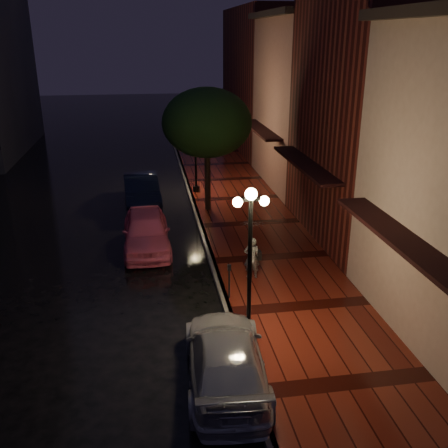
{
  "coord_description": "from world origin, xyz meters",
  "views": [
    {
      "loc": [
        -2.25,
        -16.93,
        8.09
      ],
      "look_at": [
        0.53,
        0.54,
        1.4
      ],
      "focal_mm": 40.0,
      "sensor_mm": 36.0,
      "label": 1
    }
  ],
  "objects_px": {
    "navy_car": "(142,191)",
    "silver_car": "(226,358)",
    "streetlamp_far": "(195,147)",
    "streetlamp_near": "(250,255)",
    "woman_with_umbrella": "(252,241)",
    "parking_meter": "(229,278)",
    "pink_car": "(146,231)",
    "street_tree": "(207,125)"
  },
  "relations": [
    {
      "from": "street_tree",
      "to": "woman_with_umbrella",
      "type": "height_order",
      "value": "street_tree"
    },
    {
      "from": "streetlamp_near",
      "to": "woman_with_umbrella",
      "type": "distance_m",
      "value": 3.71
    },
    {
      "from": "streetlamp_near",
      "to": "parking_meter",
      "type": "bearing_deg",
      "value": 95.44
    },
    {
      "from": "streetlamp_near",
      "to": "streetlamp_far",
      "type": "distance_m",
      "value": 14.0
    },
    {
      "from": "streetlamp_far",
      "to": "silver_car",
      "type": "bearing_deg",
      "value": -93.44
    },
    {
      "from": "street_tree",
      "to": "pink_car",
      "type": "distance_m",
      "value": 6.17
    },
    {
      "from": "silver_car",
      "to": "parking_meter",
      "type": "bearing_deg",
      "value": -96.69
    },
    {
      "from": "streetlamp_near",
      "to": "woman_with_umbrella",
      "type": "relative_size",
      "value": 2.06
    },
    {
      "from": "street_tree",
      "to": "parking_meter",
      "type": "height_order",
      "value": "street_tree"
    },
    {
      "from": "navy_car",
      "to": "streetlamp_far",
      "type": "bearing_deg",
      "value": 24.61
    },
    {
      "from": "streetlamp_near",
      "to": "streetlamp_far",
      "type": "relative_size",
      "value": 1.0
    },
    {
      "from": "streetlamp_far",
      "to": "street_tree",
      "type": "height_order",
      "value": "street_tree"
    },
    {
      "from": "street_tree",
      "to": "navy_car",
      "type": "relative_size",
      "value": 1.21
    },
    {
      "from": "parking_meter",
      "to": "silver_car",
      "type": "bearing_deg",
      "value": -95.66
    },
    {
      "from": "navy_car",
      "to": "silver_car",
      "type": "bearing_deg",
      "value": -85.78
    },
    {
      "from": "streetlamp_far",
      "to": "street_tree",
      "type": "xyz_separation_m",
      "value": [
        0.26,
        -3.01,
        1.64
      ]
    },
    {
      "from": "silver_car",
      "to": "woman_with_umbrella",
      "type": "distance_m",
      "value": 5.61
    },
    {
      "from": "streetlamp_far",
      "to": "woman_with_umbrella",
      "type": "bearing_deg",
      "value": -85.52
    },
    {
      "from": "pink_car",
      "to": "navy_car",
      "type": "relative_size",
      "value": 0.95
    },
    {
      "from": "navy_car",
      "to": "silver_car",
      "type": "distance_m",
      "value": 14.36
    },
    {
      "from": "navy_car",
      "to": "woman_with_umbrella",
      "type": "height_order",
      "value": "woman_with_umbrella"
    },
    {
      "from": "street_tree",
      "to": "streetlamp_far",
      "type": "bearing_deg",
      "value": 94.91
    },
    {
      "from": "pink_car",
      "to": "woman_with_umbrella",
      "type": "height_order",
      "value": "woman_with_umbrella"
    },
    {
      "from": "woman_with_umbrella",
      "to": "streetlamp_near",
      "type": "bearing_deg",
      "value": 82.48
    },
    {
      "from": "streetlamp_near",
      "to": "pink_car",
      "type": "relative_size",
      "value": 0.95
    },
    {
      "from": "street_tree",
      "to": "pink_car",
      "type": "relative_size",
      "value": 1.28
    },
    {
      "from": "streetlamp_near",
      "to": "streetlamp_far",
      "type": "bearing_deg",
      "value": 90.0
    },
    {
      "from": "navy_car",
      "to": "parking_meter",
      "type": "height_order",
      "value": "navy_car"
    },
    {
      "from": "parking_meter",
      "to": "navy_car",
      "type": "bearing_deg",
      "value": 109.99
    },
    {
      "from": "streetlamp_far",
      "to": "parking_meter",
      "type": "xyz_separation_m",
      "value": [
        -0.2,
        -11.9,
        -1.73
      ]
    },
    {
      "from": "streetlamp_near",
      "to": "navy_car",
      "type": "xyz_separation_m",
      "value": [
        -2.92,
        12.43,
        -1.81
      ]
    },
    {
      "from": "woman_with_umbrella",
      "to": "parking_meter",
      "type": "xyz_separation_m",
      "value": [
        -1.03,
        -1.36,
        -0.66
      ]
    },
    {
      "from": "woman_with_umbrella",
      "to": "silver_car",
      "type": "bearing_deg",
      "value": 77.25
    },
    {
      "from": "silver_car",
      "to": "streetlamp_near",
      "type": "bearing_deg",
      "value": -113.62
    },
    {
      "from": "street_tree",
      "to": "silver_car",
      "type": "height_order",
      "value": "street_tree"
    },
    {
      "from": "silver_car",
      "to": "woman_with_umbrella",
      "type": "height_order",
      "value": "woman_with_umbrella"
    },
    {
      "from": "streetlamp_far",
      "to": "woman_with_umbrella",
      "type": "relative_size",
      "value": 2.06
    },
    {
      "from": "woman_with_umbrella",
      "to": "parking_meter",
      "type": "height_order",
      "value": "woman_with_umbrella"
    },
    {
      "from": "navy_car",
      "to": "woman_with_umbrella",
      "type": "bearing_deg",
      "value": -71.0
    },
    {
      "from": "silver_car",
      "to": "streetlamp_far",
      "type": "bearing_deg",
      "value": -89.23
    },
    {
      "from": "silver_car",
      "to": "woman_with_umbrella",
      "type": "xyz_separation_m",
      "value": [
        1.78,
        5.26,
        0.85
      ]
    },
    {
      "from": "woman_with_umbrella",
      "to": "parking_meter",
      "type": "distance_m",
      "value": 1.83
    }
  ]
}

